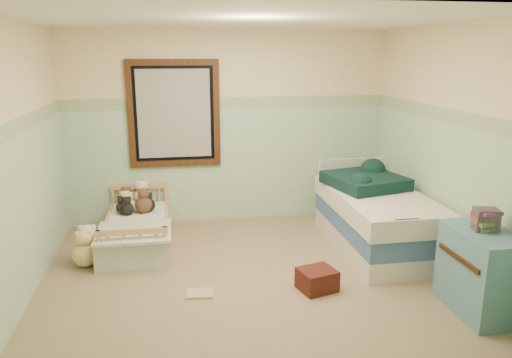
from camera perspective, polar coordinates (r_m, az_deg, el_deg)
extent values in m
cube|color=#8B7455|center=(5.15, -0.60, -11.11)|extent=(4.20, 3.60, 0.02)
cube|color=white|center=(4.65, -0.68, 18.11)|extent=(4.20, 3.60, 0.02)
cube|color=#D3BD89|center=(6.50, -3.17, 5.93)|extent=(4.20, 0.04, 2.50)
cube|color=#D3BD89|center=(3.04, 4.77, -4.12)|extent=(4.20, 0.04, 2.50)
cube|color=#D3BD89|center=(4.88, -25.78, 1.62)|extent=(0.04, 3.60, 2.50)
cube|color=#D3BD89|center=(5.48, 21.65, 3.31)|extent=(0.04, 3.60, 2.50)
cube|color=#8CB893|center=(6.58, -3.09, 1.61)|extent=(4.20, 0.01, 1.50)
cube|color=#547A5D|center=(6.44, -3.19, 8.77)|extent=(4.20, 0.01, 0.15)
cube|color=black|center=(6.39, -9.45, 7.42)|extent=(1.16, 0.06, 1.36)
cube|color=beige|center=(6.40, -9.45, 7.44)|extent=(0.92, 0.01, 1.12)
cube|color=tan|center=(6.04, -13.51, -6.49)|extent=(0.73, 1.46, 0.19)
cube|color=silver|center=(5.99, -13.60, -5.11)|extent=(0.67, 1.40, 0.12)
cube|color=#7291C4|center=(5.54, -13.93, -5.95)|extent=(0.79, 0.73, 0.03)
sphere|color=brown|center=(6.43, -14.74, -2.41)|extent=(0.18, 0.18, 0.18)
sphere|color=silver|center=(6.41, -12.98, -2.13)|extent=(0.23, 0.23, 0.23)
sphere|color=#E2C682|center=(6.21, -14.44, -3.00)|extent=(0.18, 0.18, 0.18)
sphere|color=black|center=(6.20, -12.32, -2.95)|extent=(0.17, 0.17, 0.17)
sphere|color=beige|center=(5.67, -18.75, -7.74)|extent=(0.29, 0.29, 0.29)
sphere|color=#E2C682|center=(5.59, -19.14, -8.23)|extent=(0.27, 0.27, 0.27)
cube|color=silver|center=(5.94, 13.67, -6.70)|extent=(0.91, 1.83, 0.22)
cube|color=navy|center=(5.87, 13.80, -4.70)|extent=(0.91, 1.83, 0.22)
cube|color=beige|center=(5.80, 13.93, -2.64)|extent=(0.95, 1.86, 0.22)
cube|color=black|center=(6.00, 12.47, -0.20)|extent=(0.95, 0.98, 0.14)
cube|color=teal|center=(4.76, 24.67, -9.75)|extent=(0.46, 0.74, 0.74)
cube|color=#493030|center=(4.62, 25.02, -4.28)|extent=(0.22, 0.19, 0.19)
cube|color=maroon|center=(4.85, 7.07, -11.47)|extent=(0.40, 0.37, 0.21)
cube|color=#FCBD46|center=(4.79, -6.57, -13.00)|extent=(0.27, 0.22, 0.02)
sphere|color=black|center=(6.13, -14.65, -3.35)|extent=(0.16, 0.16, 0.16)
sphere|color=#E2C682|center=(6.21, -14.79, -2.97)|extent=(0.19, 0.19, 0.19)
sphere|color=brown|center=(6.17, -12.83, -2.89)|extent=(0.21, 0.21, 0.21)
sphere|color=black|center=(6.19, -15.19, -3.22)|extent=(0.15, 0.15, 0.15)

